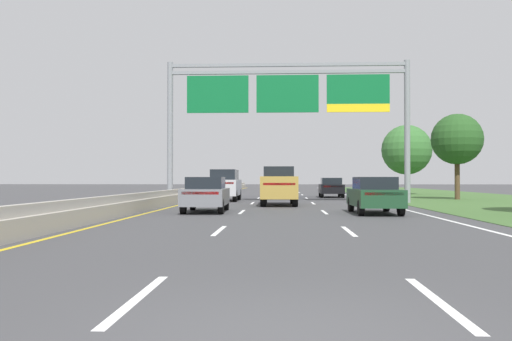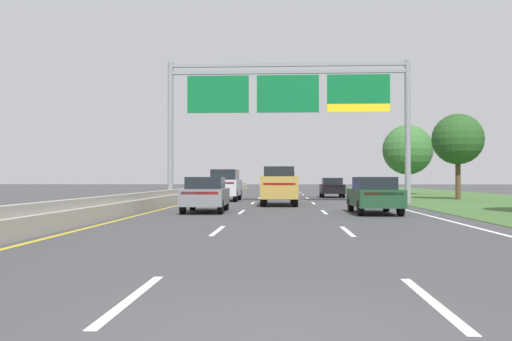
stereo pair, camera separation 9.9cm
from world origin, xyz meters
The scene contains 13 objects.
ground_plane centered at (0.00, 35.00, 0.00)m, with size 220.00×220.00×0.00m, color #3D3D3F.
lane_striping centered at (0.00, 34.54, 0.00)m, with size 11.96×106.00×0.01m.
grass_verge_right centered at (13.95, 35.00, 0.01)m, with size 14.00×110.00×0.02m, color #3D602D.
median_barrier_concrete centered at (-6.60, 35.00, 0.35)m, with size 0.60×110.00×0.85m.
overhead_sign_gantry centered at (0.30, 28.88, 6.30)m, with size 15.06×0.42×8.81m.
pickup_truck_gold centered at (-0.22, 26.12, 1.07)m, with size 2.07×5.43×2.20m.
car_grey_left_lane_sedan centered at (-3.45, 19.36, 0.82)m, with size 1.93×4.44×1.57m.
car_blue_centre_lane_suv centered at (0.11, 40.92, 1.10)m, with size 1.94×4.72×2.11m.
car_darkgreen_right_lane_sedan centered at (3.92, 18.58, 0.82)m, with size 1.86×4.42×1.57m.
car_black_right_lane_sedan centered at (3.92, 39.55, 0.82)m, with size 1.89×4.43×1.57m.
car_silver_left_lane_suv centered at (-3.90, 31.93, 1.10)m, with size 1.92×4.71×2.11m.
roadside_tree_mid centered at (12.49, 34.82, 4.32)m, with size 3.64×3.64×6.16m.
roadside_tree_far centered at (11.86, 48.00, 4.26)m, with size 4.75×4.75×6.64m.
Camera 1 is at (-0.05, -5.34, 1.49)m, focal length 38.82 mm.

